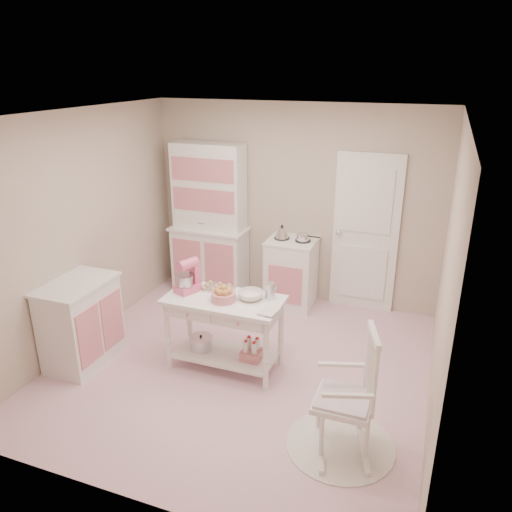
{
  "coord_description": "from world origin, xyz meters",
  "views": [
    {
      "loc": [
        1.74,
        -4.21,
        3.01
      ],
      "look_at": [
        0.0,
        0.45,
        1.1
      ],
      "focal_mm": 35.0,
      "sensor_mm": 36.0,
      "label": 1
    }
  ],
  "objects": [
    {
      "name": "mixing_bowl",
      "position": [
        0.1,
        0.03,
        0.84
      ],
      "size": [
        0.26,
        0.26,
        0.08
      ],
      "primitive_type": "imported",
      "color": "silver",
      "rests_on": "work_table"
    },
    {
      "name": "stove",
      "position": [
        0.07,
        1.61,
        0.46
      ],
      "size": [
        0.62,
        0.57,
        0.92
      ],
      "primitive_type": "cube",
      "color": "white",
      "rests_on": "ground"
    },
    {
      "name": "metal_pitcher",
      "position": [
        0.28,
        0.11,
        0.89
      ],
      "size": [
        0.1,
        0.1,
        0.17
      ],
      "primitive_type": "cylinder",
      "color": "silver",
      "rests_on": "work_table"
    },
    {
      "name": "cookie_tray",
      "position": [
        -0.31,
        0.13,
        0.81
      ],
      "size": [
        0.34,
        0.24,
        0.02
      ],
      "primitive_type": "cube",
      "color": "silver",
      "rests_on": "work_table"
    },
    {
      "name": "room_shell",
      "position": [
        0.0,
        0.0,
        1.65
      ],
      "size": [
        3.84,
        3.84,
        2.62
      ],
      "color": "pink",
      "rests_on": "ground"
    },
    {
      "name": "hutch",
      "position": [
        -1.13,
        1.66,
        1.04
      ],
      "size": [
        1.06,
        0.5,
        2.08
      ],
      "primitive_type": "cube",
      "color": "white",
      "rests_on": "ground"
    },
    {
      "name": "recipe_book",
      "position": [
        0.29,
        -0.17,
        0.81
      ],
      "size": [
        0.18,
        0.23,
        0.02
      ],
      "primitive_type": "imported",
      "rotation": [
        0.0,
        0.0,
        -0.12
      ],
      "color": "silver",
      "rests_on": "work_table"
    },
    {
      "name": "rocking_chair",
      "position": [
        1.23,
        -0.81,
        0.55
      ],
      "size": [
        0.67,
        0.83,
        1.1
      ],
      "primitive_type": "cube",
      "rotation": [
        0.0,
        0.0,
        0.31
      ],
      "color": "white",
      "rests_on": "ground"
    },
    {
      "name": "lace_rug",
      "position": [
        1.23,
        -0.81,
        0.01
      ],
      "size": [
        0.92,
        0.92,
        0.01
      ],
      "primitive_type": "cylinder",
      "color": "white",
      "rests_on": "ground"
    },
    {
      "name": "work_table",
      "position": [
        -0.16,
        -0.05,
        0.4
      ],
      "size": [
        1.2,
        0.6,
        0.8
      ],
      "primitive_type": "cube",
      "color": "white",
      "rests_on": "ground"
    },
    {
      "name": "stand_mixer",
      "position": [
        -0.58,
        -0.03,
        0.97
      ],
      "size": [
        0.3,
        0.34,
        0.34
      ],
      "primitive_type": "cube",
      "rotation": [
        0.0,
        0.0,
        -0.41
      ],
      "color": "#D85B82",
      "rests_on": "work_table"
    },
    {
      "name": "bread_basket",
      "position": [
        -0.14,
        -0.1,
        0.85
      ],
      "size": [
        0.25,
        0.25,
        0.09
      ],
      "primitive_type": "cylinder",
      "color": "#D27983",
      "rests_on": "work_table"
    },
    {
      "name": "base_cabinet",
      "position": [
        -1.63,
        -0.48,
        0.46
      ],
      "size": [
        0.54,
        0.84,
        0.92
      ],
      "primitive_type": "cube",
      "color": "white",
      "rests_on": "ground"
    },
    {
      "name": "door",
      "position": [
        0.95,
        1.87,
        1.02
      ],
      "size": [
        0.82,
        0.05,
        2.04
      ],
      "primitive_type": "cube",
      "color": "white",
      "rests_on": "ground"
    }
  ]
}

